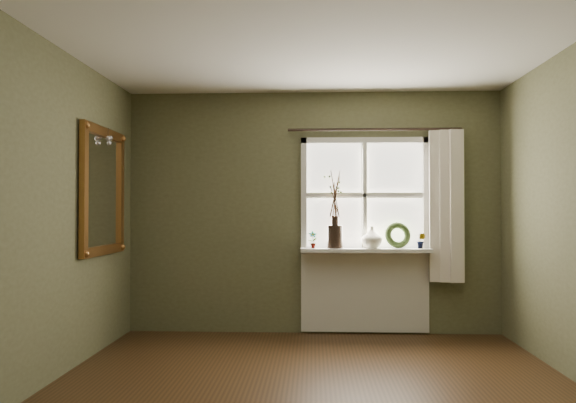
% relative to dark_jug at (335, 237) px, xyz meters
% --- Properties ---
extents(ceiling, '(4.50, 4.50, 0.00)m').
position_rel_dark_jug_xyz_m(ceiling, '(-0.23, -2.12, 1.56)').
color(ceiling, silver).
rests_on(ceiling, ground).
extents(wall_back, '(4.00, 0.10, 2.60)m').
position_rel_dark_jug_xyz_m(wall_back, '(-0.23, 0.18, 0.26)').
color(wall_back, brown).
rests_on(wall_back, ground).
extents(wall_left, '(0.10, 4.50, 2.60)m').
position_rel_dark_jug_xyz_m(wall_left, '(-2.28, -2.12, 0.26)').
color(wall_left, brown).
rests_on(wall_left, ground).
extents(wall_front, '(4.00, 0.10, 2.60)m').
position_rel_dark_jug_xyz_m(wall_front, '(-0.23, -4.42, 0.26)').
color(wall_front, brown).
rests_on(wall_front, ground).
extents(window_frame, '(1.36, 0.06, 1.24)m').
position_rel_dark_jug_xyz_m(window_frame, '(0.32, 0.11, 0.44)').
color(window_frame, silver).
rests_on(window_frame, wall_back).
extents(window_sill, '(1.36, 0.26, 0.04)m').
position_rel_dark_jug_xyz_m(window_sill, '(0.32, 0.00, -0.14)').
color(window_sill, silver).
rests_on(window_sill, wall_back).
extents(window_apron, '(1.36, 0.04, 0.88)m').
position_rel_dark_jug_xyz_m(window_apron, '(0.32, 0.11, -0.58)').
color(window_apron, silver).
rests_on(window_apron, ground).
extents(dark_jug, '(0.18, 0.18, 0.24)m').
position_rel_dark_jug_xyz_m(dark_jug, '(0.00, 0.00, 0.00)').
color(dark_jug, black).
rests_on(dark_jug, window_sill).
extents(cream_vase, '(0.26, 0.26, 0.23)m').
position_rel_dark_jug_xyz_m(cream_vase, '(0.39, 0.00, -0.01)').
color(cream_vase, silver).
rests_on(cream_vase, window_sill).
extents(wreath, '(0.30, 0.17, 0.29)m').
position_rel_dark_jug_xyz_m(wreath, '(0.66, 0.04, -0.01)').
color(wreath, '#31451E').
rests_on(wreath, window_sill).
extents(potted_plant_left, '(0.11, 0.09, 0.18)m').
position_rel_dark_jug_xyz_m(potted_plant_left, '(-0.23, 0.00, -0.03)').
color(potted_plant_left, '#31451E').
rests_on(potted_plant_left, window_sill).
extents(potted_plant_right, '(0.11, 0.10, 0.16)m').
position_rel_dark_jug_xyz_m(potted_plant_right, '(0.90, 0.00, -0.04)').
color(potted_plant_right, '#31451E').
rests_on(potted_plant_right, window_sill).
extents(curtain, '(0.36, 0.12, 1.59)m').
position_rel_dark_jug_xyz_m(curtain, '(1.16, 0.01, 0.32)').
color(curtain, '#EFE3CF').
rests_on(curtain, wall_back).
extents(curtain_rod, '(1.84, 0.03, 0.03)m').
position_rel_dark_jug_xyz_m(curtain_rod, '(0.42, 0.05, 1.14)').
color(curtain_rod, black).
rests_on(curtain_rod, wall_back).
extents(gilt_mirror, '(0.10, 1.00, 1.19)m').
position_rel_dark_jug_xyz_m(gilt_mirror, '(-2.19, -0.78, 0.46)').
color(gilt_mirror, white).
rests_on(gilt_mirror, wall_left).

